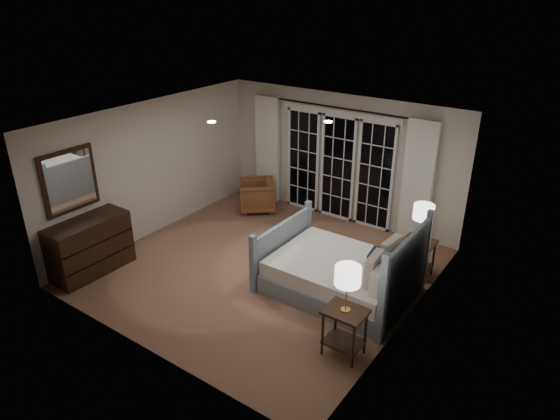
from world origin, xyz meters
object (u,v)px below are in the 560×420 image
Objects in this scene: nightstand_right at (418,252)px; lamp_left at (348,276)px; nightstand_left at (345,325)px; bed at (342,274)px; armchair at (257,195)px; lamp_right at (424,212)px; dresser at (90,246)px.

lamp_left reaches higher than nightstand_right.
nightstand_left is 2.37m from nightstand_right.
armchair is at bearing 150.47° from bed.
lamp_right is (0.76, 1.13, 0.81)m from bed.
nightstand_left is at bearing -91.39° from nightstand_right.
armchair is 0.55× the size of dresser.
bed reaches higher than nightstand_left.
lamp_right is at bearing -90.00° from nightstand_right.
nightstand_right is 1.02× the size of lamp_left.
nightstand_right is (0.06, 2.37, -0.03)m from nightstand_left.
lamp_right is at bearing 88.61° from nightstand_left.
armchair is (-3.63, 2.90, -0.84)m from lamp_left.
lamp_right is at bearing 55.97° from bed.
lamp_right is 0.86× the size of armchair.
lamp_left is 4.45m from dresser.
lamp_left is (0.70, -1.24, 0.85)m from bed.
lamp_left reaches higher than bed.
armchair reaches higher than nightstand_right.
armchair is (-3.69, 0.53, -0.80)m from lamp_right.
nightstand_left is 2.46m from lamp_right.
dresser is (-4.35, -0.60, 0.02)m from nightstand_left.
bed is 1.66m from lamp_left.
lamp_right is 0.47× the size of dresser.
nightstand_right is 2.48m from lamp_left.
nightstand_left is 1.08× the size of lamp_right.
bed is 3.46× the size of lamp_left.
armchair is at bearing 171.79° from nightstand_right.
nightstand_right is 3.73m from armchair.
dresser is (-4.41, -2.96, -0.67)m from lamp_right.
bed is at bearing 119.54° from lamp_left.
lamp_right reaches higher than armchair.
lamp_left is (-0.06, -2.37, 0.75)m from nightstand_right.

